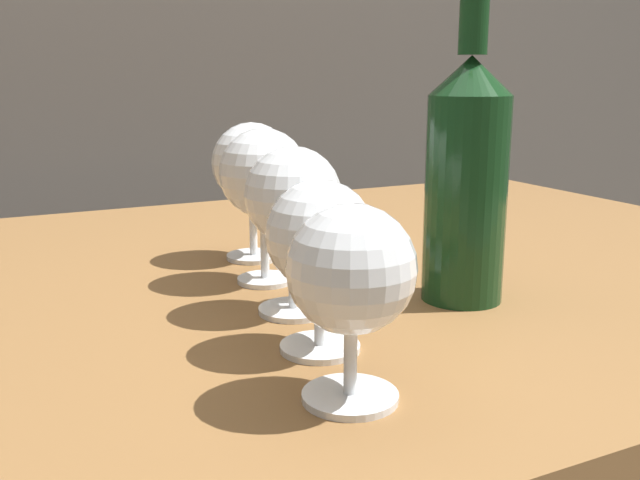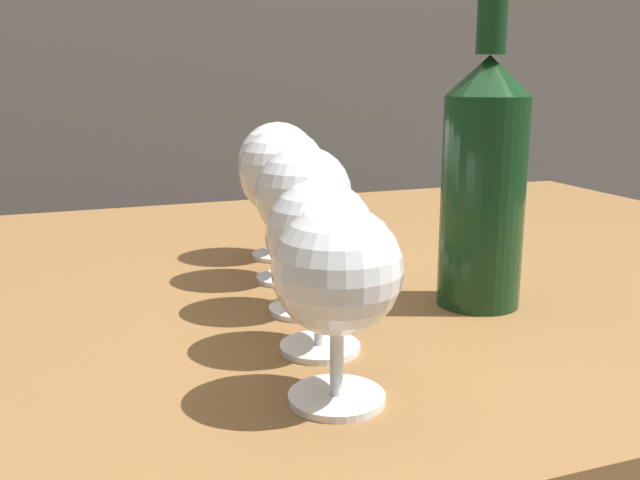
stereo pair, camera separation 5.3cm
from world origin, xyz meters
TOP-DOWN VIEW (x-y plane):
  - dining_table at (0.00, 0.00)m, footprint 1.34×0.88m
  - wine_glass_port at (-0.09, -0.31)m, footprint 0.08×0.08m
  - wine_glass_chardonnay at (-0.06, -0.23)m, footprint 0.08×0.08m
  - wine_glass_white at (-0.05, -0.14)m, footprint 0.08×0.08m
  - wine_glass_cabernet at (-0.03, -0.04)m, footprint 0.09×0.09m
  - wine_glass_pinot at (-0.01, 0.06)m, footprint 0.09×0.09m
  - wine_bottle at (0.11, -0.17)m, footprint 0.08×0.08m

SIDE VIEW (x-z plane):
  - dining_table at x=0.00m, z-range 0.27..0.99m
  - wine_glass_port at x=-0.09m, z-range 0.74..0.87m
  - wine_glass_chardonnay at x=-0.06m, z-range 0.74..0.88m
  - wine_glass_white at x=-0.05m, z-range 0.75..0.90m
  - wine_glass_pinot at x=-0.01m, z-range 0.75..0.91m
  - wine_glass_cabernet at x=-0.03m, z-range 0.75..0.91m
  - wine_bottle at x=0.11m, z-range 0.69..0.99m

